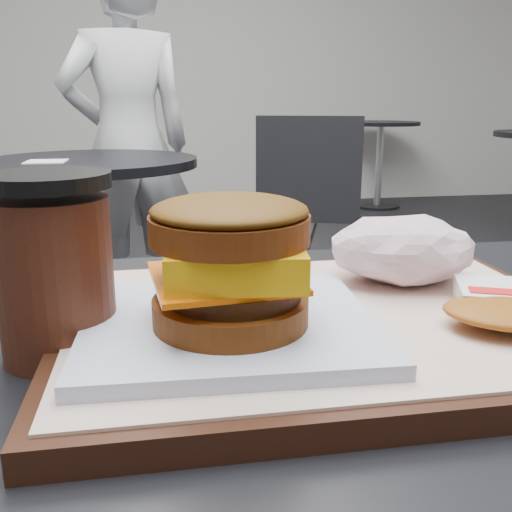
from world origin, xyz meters
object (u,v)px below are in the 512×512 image
Objects in this scene: coffee_cup at (55,270)px; neighbor_table at (95,217)px; breakfast_sandwich at (230,278)px; crumpled_wrapper at (403,249)px; neighbor_chair at (276,215)px; serving_tray at (325,324)px; patron at (129,145)px.

coffee_cup is 0.17× the size of neighbor_table.
neighbor_table is at bearing 99.09° from breakfast_sandwich.
crumpled_wrapper is 0.14× the size of neighbor_chair.
patron is at bearing 96.32° from serving_tray.
neighbor_chair is (0.51, 1.72, -0.32)m from coffee_cup.
neighbor_chair is 0.71m from patron.
patron is (-0.16, 2.13, -0.08)m from breakfast_sandwich.
neighbor_chair is at bearing 11.26° from neighbor_table.
coffee_cup is at bearing 179.57° from serving_tray.
coffee_cup is (-0.19, 0.00, 0.05)m from serving_tray.
serving_tray is 0.11m from crumpled_wrapper.
neighbor_chair is (0.40, 1.76, -0.32)m from breakfast_sandwich.
neighbor_table is (-0.26, 1.62, -0.28)m from breakfast_sandwich.
neighbor_chair is (0.32, 1.72, -0.27)m from serving_tray.
coffee_cup reaches higher than serving_tray.
neighbor_table is (-0.33, 1.59, -0.23)m from serving_tray.
neighbor_table is (-0.42, 1.53, -0.27)m from crumpled_wrapper.
neighbor_table is 0.85× the size of neighbor_chair.
crumpled_wrapper is at bearing 35.79° from serving_tray.
patron is (-0.05, 2.09, -0.08)m from coffee_cup.
patron is (-0.32, 2.03, -0.06)m from crumpled_wrapper.
crumpled_wrapper is at bearing -74.75° from neighbor_table.
neighbor_table is 0.67m from neighbor_chair.
serving_tray is 3.05× the size of coffee_cup.
crumpled_wrapper is at bearing -98.18° from neighbor_chair.
breakfast_sandwich is (-0.07, -0.03, 0.05)m from serving_tray.
coffee_cup is at bearing 75.55° from patron.
coffee_cup is at bearing -167.53° from crumpled_wrapper.
patron is (0.10, 0.50, 0.20)m from neighbor_table.
breakfast_sandwich is 0.26× the size of neighbor_table.
serving_tray is 1.64m from neighbor_table.
patron reaches higher than neighbor_table.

